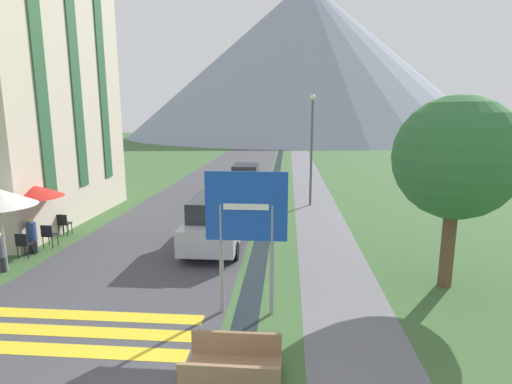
% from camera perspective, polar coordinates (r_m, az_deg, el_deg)
% --- Properties ---
extents(ground_plane, '(160.00, 160.00, 0.00)m').
position_cam_1_polar(ground_plane, '(25.05, -0.34, 0.29)').
color(ground_plane, '#3D6033').
extents(road, '(6.40, 60.00, 0.01)m').
position_cam_1_polar(road, '(35.14, -3.01, 3.37)').
color(road, '#424247').
rests_on(road, ground_plane).
extents(footpath, '(2.20, 60.00, 0.01)m').
position_cam_1_polar(footpath, '(34.87, 6.99, 3.24)').
color(footpath, slate).
rests_on(footpath, ground_plane).
extents(drainage_channel, '(0.60, 60.00, 0.00)m').
position_cam_1_polar(drainage_channel, '(34.85, 3.04, 3.30)').
color(drainage_channel, black).
rests_on(drainage_channel, ground_plane).
extents(crosswalk_marking, '(5.44, 1.84, 0.01)m').
position_cam_1_polar(crosswalk_marking, '(10.04, -24.65, -17.64)').
color(crosswalk_marking, yellow).
rests_on(crosswalk_marking, ground_plane).
extents(mountain_distant, '(76.22, 76.22, 32.58)m').
position_cam_1_polar(mountain_distant, '(92.06, 7.00, 18.16)').
color(mountain_distant, gray).
rests_on(mountain_distant, ground_plane).
extents(hotel_building, '(5.75, 9.42, 12.82)m').
position_cam_1_polar(hotel_building, '(20.26, -31.37, 15.70)').
color(hotel_building, beige).
rests_on(hotel_building, ground_plane).
extents(road_sign, '(1.88, 0.11, 3.41)m').
position_cam_1_polar(road_sign, '(9.11, -1.40, -4.09)').
color(road_sign, gray).
rests_on(road_sign, ground_plane).
extents(footbridge, '(1.70, 1.10, 0.65)m').
position_cam_1_polar(footbridge, '(7.72, -3.32, -23.98)').
color(footbridge, '#846647').
rests_on(footbridge, ground_plane).
extents(parked_car_near, '(1.91, 4.49, 1.82)m').
position_cam_1_polar(parked_car_near, '(14.32, -5.70, -4.20)').
color(parked_car_near, '#B2B2B7').
rests_on(parked_car_near, ground_plane).
extents(parked_car_far, '(1.71, 3.98, 1.82)m').
position_cam_1_polar(parked_car_far, '(23.35, -1.44, 1.76)').
color(parked_car_far, '#28663D').
rests_on(parked_car_far, ground_plane).
extents(cafe_chair_near_right, '(0.40, 0.40, 0.85)m').
position_cam_1_polar(cafe_chair_near_right, '(15.24, -30.27, -6.30)').
color(cafe_chair_near_right, black).
rests_on(cafe_chair_near_right, ground_plane).
extents(cafe_chair_middle, '(0.40, 0.40, 0.85)m').
position_cam_1_polar(cafe_chair_middle, '(15.95, -27.53, -5.32)').
color(cafe_chair_middle, black).
rests_on(cafe_chair_middle, ground_plane).
extents(cafe_chair_far_left, '(0.40, 0.40, 0.85)m').
position_cam_1_polar(cafe_chair_far_left, '(17.44, -26.23, -3.89)').
color(cafe_chair_far_left, black).
rests_on(cafe_chair_far_left, ground_plane).
extents(cafe_chair_far_right, '(0.40, 0.40, 0.85)m').
position_cam_1_polar(cafe_chair_far_right, '(17.33, -25.79, -3.94)').
color(cafe_chair_far_right, black).
rests_on(cafe_chair_far_right, ground_plane).
extents(cafe_umbrella_middle_red, '(2.08, 2.08, 2.23)m').
position_cam_1_polar(cafe_umbrella_middle_red, '(16.14, -29.32, 0.14)').
color(cafe_umbrella_middle_red, '#B7B2A8').
rests_on(cafe_umbrella_middle_red, ground_plane).
extents(person_seated_far, '(0.32, 0.32, 1.28)m').
position_cam_1_polar(person_seated_far, '(15.56, -29.41, -5.15)').
color(person_seated_far, '#282833').
rests_on(person_seated_far, ground_plane).
extents(streetlamp, '(0.28, 0.28, 5.64)m').
position_cam_1_polar(streetlamp, '(20.60, 7.96, 7.16)').
color(streetlamp, '#515156').
rests_on(streetlamp, ground_plane).
extents(tree_by_path, '(3.24, 3.24, 5.17)m').
position_cam_1_polar(tree_by_path, '(11.66, 26.69, 4.32)').
color(tree_by_path, brown).
rests_on(tree_by_path, ground_plane).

